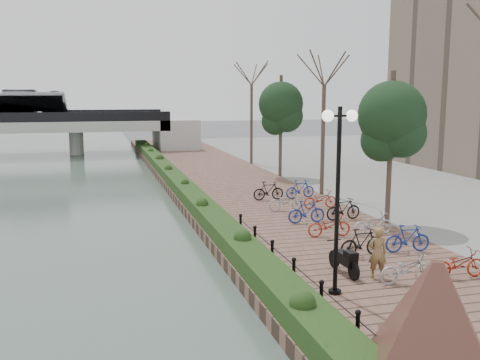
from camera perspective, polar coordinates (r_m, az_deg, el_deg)
name	(u,v)px	position (r m, az deg, el deg)	size (l,w,h in m)	color
ground	(283,351)	(13.35, 4.60, -17.73)	(220.00, 220.00, 0.00)	#59595B
promenade	(246,197)	(30.36, 0.60, -1.84)	(8.00, 75.00, 0.50)	brown
hedge	(179,183)	(31.97, -6.50, -0.34)	(1.10, 56.00, 0.60)	#153513
chain_fence	(307,283)	(15.19, 7.12, -10.86)	(0.10, 14.10, 0.70)	black
granite_monument	(434,325)	(10.92, 20.00, -14.37)	(4.17, 4.17, 2.51)	#4F2D21
lamppost	(339,162)	(14.67, 10.47, 1.93)	(1.02, 0.32, 5.21)	black
motorcycle	(344,259)	(17.06, 11.01, -8.26)	(0.47, 1.52, 0.95)	black
pedestrian	(378,253)	(16.81, 14.46, -7.54)	(0.57, 0.38, 1.57)	olive
bicycle_parking	(338,218)	(22.56, 10.46, -3.97)	(2.40, 14.69, 1.00)	#ABACB0
street_trees	(350,143)	(26.86, 11.70, 3.94)	(3.20, 37.12, 6.80)	#3E2F24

